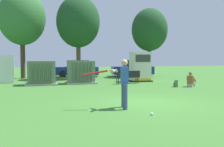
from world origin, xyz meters
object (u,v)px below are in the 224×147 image
(transformer_mid_west, at_px, (81,72))
(seated_spectator, at_px, (191,81))
(park_bench, at_px, (128,76))
(batter, at_px, (123,81))
(generator_enclosure, at_px, (140,67))
(backpack, at_px, (176,84))
(parked_car_leftmost, at_px, (77,69))
(transformer_west, at_px, (41,73))
(sports_ball, at_px, (152,114))
(parked_car_left_of_center, at_px, (133,69))

(transformer_mid_west, bearing_deg, seated_spectator, -32.99)
(park_bench, distance_m, batter, 9.30)
(generator_enclosure, bearing_deg, backpack, -81.14)
(transformer_mid_west, height_order, seated_spectator, transformer_mid_west)
(generator_enclosure, xyz_separation_m, parked_car_leftmost, (-4.01, 6.57, -0.38))
(transformer_west, distance_m, backpack, 8.93)
(park_bench, bearing_deg, batter, -110.09)
(transformer_mid_west, bearing_deg, transformer_west, -174.76)
(backpack, bearing_deg, transformer_mid_west, 143.95)
(park_bench, distance_m, seated_spectator, 4.35)
(transformer_west, relative_size, transformer_mid_west, 1.00)
(transformer_mid_west, distance_m, generator_enclosure, 4.74)
(generator_enclosure, distance_m, parked_car_leftmost, 7.70)
(transformer_west, bearing_deg, seated_spectator, -23.07)
(generator_enclosure, xyz_separation_m, backpack, (0.68, -4.38, -0.92))
(transformer_mid_west, bearing_deg, generator_enclosure, 5.51)
(transformer_mid_west, relative_size, batter, 1.21)
(backpack, relative_size, parked_car_leftmost, 0.10)
(sports_ball, xyz_separation_m, parked_car_left_of_center, (5.94, 18.05, 0.71))
(transformer_west, bearing_deg, sports_ball, -73.50)
(transformer_west, height_order, transformer_mid_west, same)
(batter, relative_size, sports_ball, 19.33)
(transformer_west, height_order, parked_car_leftmost, same)
(transformer_west, height_order, sports_ball, transformer_west)
(park_bench, xyz_separation_m, backpack, (2.22, -2.81, -0.32))
(backpack, bearing_deg, parked_car_leftmost, 113.20)
(transformer_west, relative_size, sports_ball, 23.33)
(transformer_mid_west, distance_m, parked_car_left_of_center, 9.42)
(transformer_mid_west, relative_size, generator_enclosure, 0.91)
(batter, bearing_deg, parked_car_leftmost, 87.57)
(transformer_west, xyz_separation_m, seated_spectator, (9.06, -3.86, -0.41))
(park_bench, distance_m, backpack, 3.59)
(park_bench, height_order, batter, batter)
(generator_enclosure, bearing_deg, park_bench, -134.31)
(batter, xyz_separation_m, parked_car_leftmost, (0.71, 16.86, -0.22))
(generator_enclosure, relative_size, park_bench, 1.25)
(seated_spectator, bearing_deg, parked_car_leftmost, 116.83)
(generator_enclosure, height_order, parked_car_left_of_center, generator_enclosure)
(batter, bearing_deg, park_bench, 69.91)
(batter, distance_m, backpack, 8.05)
(generator_enclosure, bearing_deg, parked_car_leftmost, 121.41)
(transformer_west, relative_size, generator_enclosure, 0.91)
(parked_car_leftmost, bearing_deg, park_bench, -73.08)
(parked_car_leftmost, height_order, parked_car_left_of_center, same)
(sports_ball, bearing_deg, transformer_mid_west, 92.59)
(batter, bearing_deg, transformer_west, 105.82)
(generator_enclosure, bearing_deg, transformer_west, -174.59)
(seated_spectator, height_order, backpack, seated_spectator)
(sports_ball, bearing_deg, batter, 111.22)
(transformer_west, height_order, generator_enclosure, generator_enclosure)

